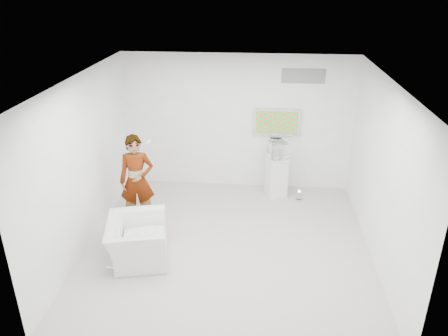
# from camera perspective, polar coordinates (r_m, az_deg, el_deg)

# --- Properties ---
(room) EXTENTS (5.01, 5.01, 3.00)m
(room) POSITION_cam_1_polar(r_m,az_deg,el_deg) (7.28, 0.62, -0.16)
(room) COLOR #B3B0A4
(room) RESTS_ON ground
(tv) EXTENTS (1.00, 0.08, 0.60)m
(tv) POSITION_cam_1_polar(r_m,az_deg,el_deg) (9.54, 6.92, 5.95)
(tv) COLOR silver
(tv) RESTS_ON room
(logo_decal) EXTENTS (0.90, 0.02, 0.30)m
(logo_decal) POSITION_cam_1_polar(r_m,az_deg,el_deg) (9.35, 10.34, 11.72)
(logo_decal) COLOR slate
(logo_decal) RESTS_ON room
(person) EXTENTS (0.72, 0.54, 1.80)m
(person) POSITION_cam_1_polar(r_m,az_deg,el_deg) (8.44, -11.31, -1.62)
(person) COLOR silver
(person) RESTS_ON room
(armchair) EXTENTS (1.20, 1.30, 0.73)m
(armchair) POSITION_cam_1_polar(r_m,az_deg,el_deg) (7.62, -11.25, -9.23)
(armchair) COLOR silver
(armchair) RESTS_ON room
(pedestal) EXTENTS (0.56, 0.56, 0.90)m
(pedestal) POSITION_cam_1_polar(r_m,az_deg,el_deg) (9.54, 6.86, -1.15)
(pedestal) COLOR silver
(pedestal) RESTS_ON room
(floor_uplight) EXTENTS (0.17, 0.17, 0.24)m
(floor_uplight) POSITION_cam_1_polar(r_m,az_deg,el_deg) (9.53, 9.77, -3.58)
(floor_uplight) COLOR silver
(floor_uplight) RESTS_ON room
(vitrine) EXTENTS (0.46, 0.46, 0.35)m
(vitrine) POSITION_cam_1_polar(r_m,az_deg,el_deg) (9.30, 7.05, 2.35)
(vitrine) COLOR silver
(vitrine) RESTS_ON pedestal
(console) EXTENTS (0.05, 0.15, 0.21)m
(console) POSITION_cam_1_polar(r_m,az_deg,el_deg) (9.32, 7.03, 1.94)
(console) COLOR silver
(console) RESTS_ON pedestal
(wii_remote) EXTENTS (0.07, 0.16, 0.04)m
(wii_remote) POSITION_cam_1_polar(r_m,az_deg,el_deg) (8.27, -9.89, 3.38)
(wii_remote) COLOR silver
(wii_remote) RESTS_ON person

